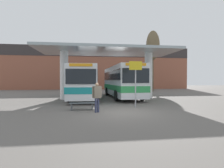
{
  "coord_description": "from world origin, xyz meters",
  "views": [
    {
      "loc": [
        -1.92,
        -10.31,
        1.91
      ],
      "look_at": [
        0.0,
        4.14,
        1.6
      ],
      "focal_mm": 28.0,
      "sensor_mm": 36.0,
      "label": 1
    }
  ],
  "objects_px": {
    "parked_car_street": "(81,85)",
    "waiting_bench_near_pillar": "(82,105)",
    "transit_bus_left_bay": "(86,81)",
    "transit_bus_center_bay": "(122,81)",
    "pedestrian_waiting": "(97,94)",
    "info_sign_platform": "(136,75)",
    "poplar_tree_behind_left": "(153,46)"
  },
  "relations": [
    {
      "from": "info_sign_platform",
      "to": "pedestrian_waiting",
      "type": "xyz_separation_m",
      "value": [
        -2.76,
        -1.46,
        -1.21
      ]
    },
    {
      "from": "transit_bus_center_bay",
      "to": "parked_car_street",
      "type": "relative_size",
      "value": 2.27
    },
    {
      "from": "poplar_tree_behind_left",
      "to": "info_sign_platform",
      "type": "bearing_deg",
      "value": -114.38
    },
    {
      "from": "transit_bus_left_bay",
      "to": "parked_car_street",
      "type": "height_order",
      "value": "transit_bus_left_bay"
    },
    {
      "from": "transit_bus_left_bay",
      "to": "transit_bus_center_bay",
      "type": "bearing_deg",
      "value": 178.61
    },
    {
      "from": "waiting_bench_near_pillar",
      "to": "poplar_tree_behind_left",
      "type": "relative_size",
      "value": 0.16
    },
    {
      "from": "waiting_bench_near_pillar",
      "to": "pedestrian_waiting",
      "type": "height_order",
      "value": "pedestrian_waiting"
    },
    {
      "from": "pedestrian_waiting",
      "to": "parked_car_street",
      "type": "distance_m",
      "value": 22.8
    },
    {
      "from": "transit_bus_center_bay",
      "to": "pedestrian_waiting",
      "type": "bearing_deg",
      "value": 67.52
    },
    {
      "from": "info_sign_platform",
      "to": "pedestrian_waiting",
      "type": "relative_size",
      "value": 1.83
    },
    {
      "from": "info_sign_platform",
      "to": "parked_car_street",
      "type": "relative_size",
      "value": 0.71
    },
    {
      "from": "parked_car_street",
      "to": "waiting_bench_near_pillar",
      "type": "bearing_deg",
      "value": -84.23
    },
    {
      "from": "transit_bus_center_bay",
      "to": "pedestrian_waiting",
      "type": "relative_size",
      "value": 5.81
    },
    {
      "from": "transit_bus_center_bay",
      "to": "parked_car_street",
      "type": "bearing_deg",
      "value": -72.56
    },
    {
      "from": "transit_bus_left_bay",
      "to": "transit_bus_center_bay",
      "type": "relative_size",
      "value": 1.17
    },
    {
      "from": "info_sign_platform",
      "to": "pedestrian_waiting",
      "type": "height_order",
      "value": "info_sign_platform"
    },
    {
      "from": "transit_bus_center_bay",
      "to": "waiting_bench_near_pillar",
      "type": "xyz_separation_m",
      "value": [
        -4.03,
        -7.55,
        -1.52
      ]
    },
    {
      "from": "waiting_bench_near_pillar",
      "to": "poplar_tree_behind_left",
      "type": "bearing_deg",
      "value": 56.8
    },
    {
      "from": "poplar_tree_behind_left",
      "to": "parked_car_street",
      "type": "xyz_separation_m",
      "value": [
        -12.29,
        4.65,
        -6.67
      ]
    },
    {
      "from": "waiting_bench_near_pillar",
      "to": "info_sign_platform",
      "type": "relative_size",
      "value": 0.5
    },
    {
      "from": "info_sign_platform",
      "to": "poplar_tree_behind_left",
      "type": "relative_size",
      "value": 0.31
    },
    {
      "from": "pedestrian_waiting",
      "to": "parked_car_street",
      "type": "height_order",
      "value": "parked_car_street"
    },
    {
      "from": "pedestrian_waiting",
      "to": "info_sign_platform",
      "type": "bearing_deg",
      "value": 0.31
    },
    {
      "from": "transit_bus_center_bay",
      "to": "info_sign_platform",
      "type": "relative_size",
      "value": 3.18
    },
    {
      "from": "poplar_tree_behind_left",
      "to": "pedestrian_waiting",
      "type": "bearing_deg",
      "value": -119.64
    },
    {
      "from": "waiting_bench_near_pillar",
      "to": "info_sign_platform",
      "type": "distance_m",
      "value": 4.19
    },
    {
      "from": "transit_bus_center_bay",
      "to": "pedestrian_waiting",
      "type": "xyz_separation_m",
      "value": [
        -3.11,
        -8.51,
        -0.78
      ]
    },
    {
      "from": "parked_car_street",
      "to": "poplar_tree_behind_left",
      "type": "bearing_deg",
      "value": -17.84
    },
    {
      "from": "transit_bus_center_bay",
      "to": "info_sign_platform",
      "type": "xyz_separation_m",
      "value": [
        -0.36,
        -7.04,
        0.43
      ]
    },
    {
      "from": "pedestrian_waiting",
      "to": "poplar_tree_behind_left",
      "type": "xyz_separation_m",
      "value": [
        10.28,
        18.06,
        6.64
      ]
    },
    {
      "from": "poplar_tree_behind_left",
      "to": "transit_bus_left_bay",
      "type": "bearing_deg",
      "value": -140.01
    },
    {
      "from": "waiting_bench_near_pillar",
      "to": "info_sign_platform",
      "type": "height_order",
      "value": "info_sign_platform"
    }
  ]
}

